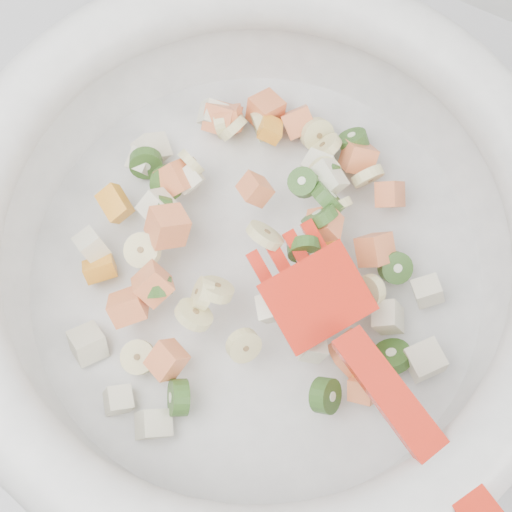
% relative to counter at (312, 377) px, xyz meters
% --- Properties ---
extents(counter, '(2.00, 0.60, 0.90)m').
position_rel_counter_xyz_m(counter, '(0.00, 0.00, 0.00)').
color(counter, '#A7A6AC').
rests_on(counter, ground).
extents(mixing_bowl, '(0.48, 0.43, 0.14)m').
position_rel_counter_xyz_m(mixing_bowl, '(-0.06, -0.04, 0.52)').
color(mixing_bowl, silver).
rests_on(mixing_bowl, counter).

